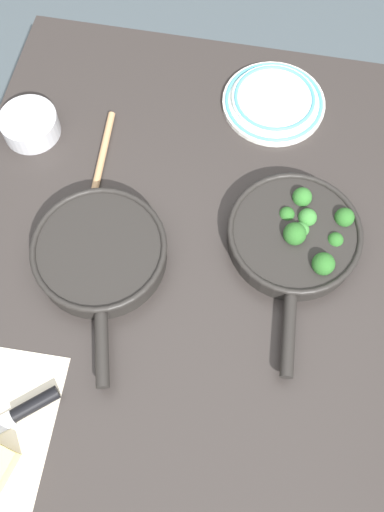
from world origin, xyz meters
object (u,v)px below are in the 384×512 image
Objects in this scene: skillet_eggs at (100,253)px; grater_knife at (13,417)px; dinner_plate_stack at (274,101)px; skillet_broccoli at (295,236)px; wooden_spoon at (93,198)px; prep_bowl_steel at (30,125)px.

grater_knife is (0.32, -0.08, -0.02)m from skillet_eggs.
skillet_eggs is 0.33m from grater_knife.
skillet_eggs is 1.90× the size of grater_knife.
dinner_plate_stack reaches higher than grater_knife.
dinner_plate_stack is at bearing -169.64° from skillet_broccoli.
grater_knife is at bearing -28.97° from skillet_eggs.
skillet_eggs is at bearing 18.49° from wooden_spoon.
wooden_spoon is (-0.13, -0.05, -0.02)m from skillet_eggs.
skillet_broccoli is at bearing 90.39° from skillet_eggs.
skillet_broccoli is 1.07× the size of skillet_eggs.
skillet_eggs reaches higher than dinner_plate_stack.
dinner_plate_stack is at bearing 131.40° from skillet_eggs.
skillet_broccoli is 1.20× the size of wooden_spoon.
dinner_plate_stack is 0.53m from prep_bowl_steel.
wooden_spoon is 2.80× the size of prep_bowl_steel.
wooden_spoon is at bearing -173.77° from skillet_eggs.
wooden_spoon is 0.45m from dinner_plate_stack.
grater_knife reaches higher than wooden_spoon.
skillet_eggs is (0.10, -0.36, 0.00)m from skillet_broccoli.
grater_knife is (0.44, -0.03, 0.00)m from wooden_spoon.
prep_bowl_steel reaches higher than grater_knife.
skillet_eggs reaches higher than grater_knife.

